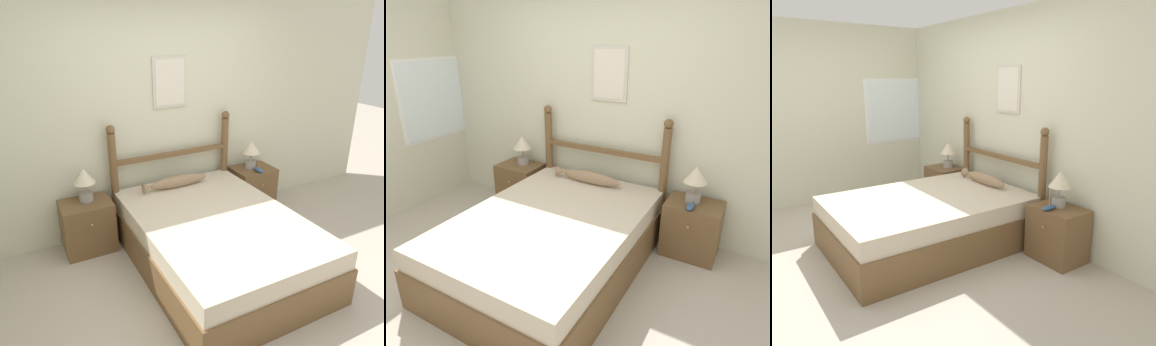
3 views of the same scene
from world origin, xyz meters
The scene contains 11 objects.
ground_plane centered at (0.00, 0.00, 0.00)m, with size 16.00×16.00×0.00m, color #B7AD9E.
wall_back centered at (0.00, 1.73, 1.28)m, with size 6.40×0.08×2.55m.
wall_left centered at (-2.13, 0.02, 1.28)m, with size 0.08×6.40×2.55m.
bed centered at (0.11, 0.60, 0.27)m, with size 1.48×2.09×0.54m.
headboard centered at (0.11, 1.60, 0.70)m, with size 1.49×0.09×1.29m.
nightstand_left centered at (-0.95, 1.47, 0.27)m, with size 0.51×0.42×0.55m.
nightstand_right centered at (1.17, 1.47, 0.27)m, with size 0.51×0.42×0.55m.
table_lamp_left centered at (-0.92, 1.52, 0.78)m, with size 0.22×0.22×0.36m.
table_lamp_right centered at (1.14, 1.50, 0.78)m, with size 0.22×0.22×0.36m.
model_boat centered at (1.15, 1.35, 0.57)m, with size 0.07×0.17×0.21m.
fish_pillow centered at (0.04, 1.40, 0.61)m, with size 0.77×0.12×0.13m.
Camera 3 is at (3.48, -1.28, 1.77)m, focal length 35.00 mm.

